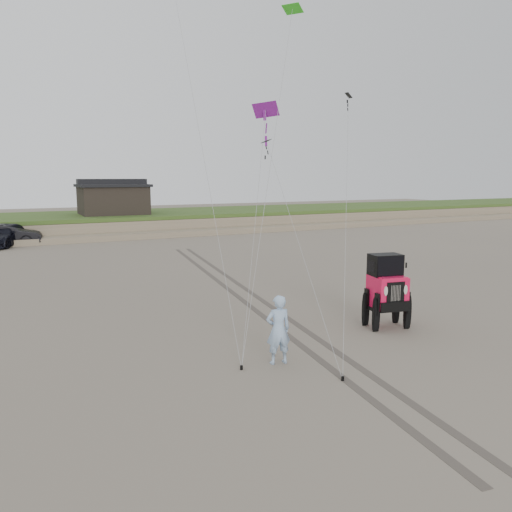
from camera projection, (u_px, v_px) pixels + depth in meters
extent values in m
plane|color=#6B6054|center=(299.00, 357.00, 14.73)|extent=(160.00, 160.00, 0.00)
cube|color=#7A6B54|center=(91.00, 225.00, 48.07)|extent=(160.00, 12.00, 1.40)
cube|color=#2D4719|center=(90.00, 216.00, 47.94)|extent=(160.00, 12.00, 0.35)
cube|color=#7A6B54|center=(104.00, 236.00, 42.42)|extent=(160.00, 3.50, 0.50)
cube|color=black|center=(113.00, 200.00, 47.72)|extent=(6.00, 5.00, 2.60)
cube|color=black|center=(112.00, 185.00, 47.50)|extent=(6.40, 5.40, 0.25)
cube|color=black|center=(112.00, 182.00, 47.44)|extent=(6.40, 1.20, 0.50)
imported|color=black|center=(7.00, 235.00, 38.57)|extent=(5.21, 2.48, 1.65)
imported|color=black|center=(4.00, 235.00, 38.34)|extent=(4.46, 6.09, 1.64)
imported|color=#86A0D0|center=(278.00, 330.00, 14.10)|extent=(0.79, 0.58, 2.00)
cube|color=black|center=(349.00, 95.00, 21.07)|extent=(0.35, 0.48, 0.28)
cube|color=#39EB29|center=(293.00, 9.00, 19.41)|extent=(0.75, 0.91, 0.31)
cube|color=black|center=(266.00, 141.00, 20.26)|extent=(0.30, 0.47, 0.16)
cube|color=#7D198A|center=(266.00, 110.00, 23.56)|extent=(1.21, 1.15, 0.74)
cylinder|color=black|center=(241.00, 368.00, 13.77)|extent=(0.08, 0.08, 0.12)
cylinder|color=black|center=(343.00, 379.00, 13.02)|extent=(0.08, 0.08, 0.12)
cube|color=#4C443D|center=(236.00, 295.00, 22.49)|extent=(4.42, 29.74, 0.01)
cube|color=#4C443D|center=(252.00, 293.00, 22.85)|extent=(4.42, 29.74, 0.01)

